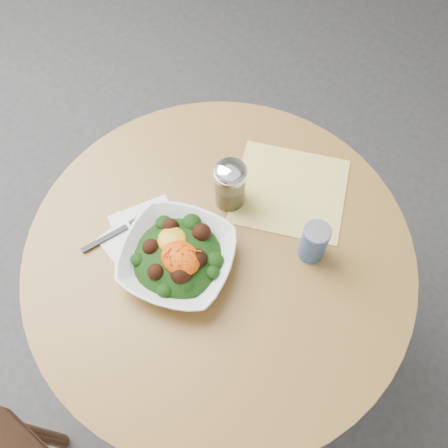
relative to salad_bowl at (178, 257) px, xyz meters
The scene contains 8 objects.
ground 0.79m from the salad_bowl, 52.33° to the left, with size 6.00×6.00×0.00m, color #323235.
table 0.25m from the salad_bowl, 52.33° to the left, with size 0.90×0.90×0.75m.
cloth_napkin 0.33m from the salad_bowl, 74.58° to the left, with size 0.27×0.24×0.00m, color #DEBC0B.
paper_napkins 0.11m from the salad_bowl, behind, with size 0.20×0.22×0.00m.
salad_bowl is the anchor object (origin of this frame).
fork 0.16m from the salad_bowl, behind, with size 0.08×0.18×0.00m.
spice_shaker 0.21m from the salad_bowl, 93.93° to the left, with size 0.08×0.08×0.14m.
beverage_can 0.30m from the salad_bowl, 43.87° to the left, with size 0.06×0.06×0.11m.
Camera 1 is at (0.29, -0.35, 1.80)m, focal length 40.00 mm.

